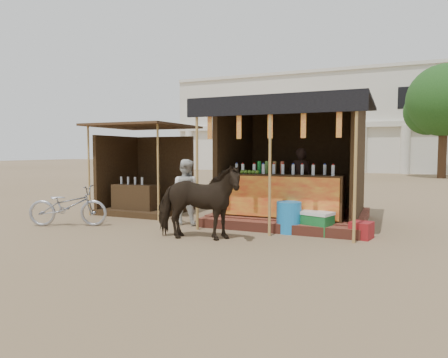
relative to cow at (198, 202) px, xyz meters
name	(u,v)px	position (x,y,z in m)	size (l,w,h in m)	color
ground	(188,248)	(0.14, -0.67, -0.71)	(120.00, 120.00, 0.00)	#846B4C
main_stall	(292,179)	(1.15, 2.69, 0.31)	(3.60, 3.61, 2.78)	brown
secondary_stall	(142,181)	(-3.03, 2.57, 0.14)	(2.40, 2.40, 2.38)	#382714
cow	(198,202)	(0.00, 0.00, 0.00)	(0.77, 1.69, 1.43)	black
motorbike	(68,206)	(-3.31, 0.12, -0.26)	(0.60, 1.73, 0.91)	#999AA1
bystander	(185,192)	(-0.99, 1.33, 0.03)	(0.73, 0.57, 1.49)	silver
blue_barrel	(289,217)	(1.42, 1.33, -0.40)	(0.51, 0.51, 0.64)	#1B80CF
red_crate	(361,230)	(2.84, 1.33, -0.55)	(0.38, 0.40, 0.32)	maroon
cooler	(316,223)	(1.96, 1.40, -0.48)	(0.75, 0.63, 0.46)	#186C2E
background_building	(330,125)	(-1.86, 29.28, 3.27)	(26.00, 7.45, 8.18)	silver
tree	(440,103)	(5.95, 21.47, 3.92)	(4.50, 4.40, 7.00)	#382314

